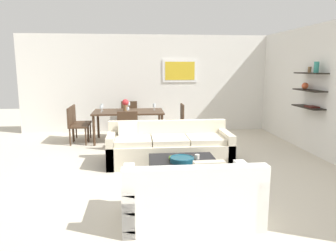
# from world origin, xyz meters

# --- Properties ---
(ground_plane) EXTENTS (18.00, 18.00, 0.00)m
(ground_plane) POSITION_xyz_m (0.00, 0.00, 0.00)
(ground_plane) COLOR beige
(back_wall_unit) EXTENTS (8.40, 0.09, 2.70)m
(back_wall_unit) POSITION_xyz_m (0.30, 3.53, 1.35)
(back_wall_unit) COLOR silver
(back_wall_unit) RESTS_ON ground
(right_wall_shelf_unit) EXTENTS (0.34, 8.20, 2.70)m
(right_wall_shelf_unit) POSITION_xyz_m (3.03, 0.60, 1.35)
(right_wall_shelf_unit) COLOR silver
(right_wall_shelf_unit) RESTS_ON ground
(sofa_beige) EXTENTS (2.34, 0.90, 0.78)m
(sofa_beige) POSITION_xyz_m (-0.11, 0.34, 0.29)
(sofa_beige) COLOR beige
(sofa_beige) RESTS_ON ground
(loveseat_white) EXTENTS (1.61, 0.90, 0.78)m
(loveseat_white) POSITION_xyz_m (-0.09, -2.05, 0.29)
(loveseat_white) COLOR white
(loveseat_white) RESTS_ON ground
(coffee_table) EXTENTS (1.06, 0.97, 0.38)m
(coffee_table) POSITION_xyz_m (0.01, -0.83, 0.19)
(coffee_table) COLOR black
(coffee_table) RESTS_ON ground
(decorative_bowl) EXTENTS (0.38, 0.38, 0.08)m
(decorative_bowl) POSITION_xyz_m (-0.03, -0.88, 0.42)
(decorative_bowl) COLOR navy
(decorative_bowl) RESTS_ON coffee_table
(candle_jar) EXTENTS (0.08, 0.08, 0.08)m
(candle_jar) POSITION_xyz_m (0.24, -0.75, 0.42)
(candle_jar) COLOR silver
(candle_jar) RESTS_ON coffee_table
(apple_on_coffee_table) EXTENTS (0.07, 0.07, 0.07)m
(apple_on_coffee_table) POSITION_xyz_m (-0.19, -0.76, 0.42)
(apple_on_coffee_table) COLOR #669E2D
(apple_on_coffee_table) RESTS_ON coffee_table
(dining_table) EXTENTS (1.72, 1.02, 0.75)m
(dining_table) POSITION_xyz_m (-0.91, 2.33, 0.68)
(dining_table) COLOR #422D1E
(dining_table) RESTS_ON ground
(dining_chair_left_far) EXTENTS (0.44, 0.44, 0.88)m
(dining_chair_left_far) POSITION_xyz_m (-2.18, 2.56, 0.50)
(dining_chair_left_far) COLOR #422D1E
(dining_chair_left_far) RESTS_ON ground
(dining_chair_head) EXTENTS (0.44, 0.44, 0.88)m
(dining_chair_head) POSITION_xyz_m (-0.91, 3.25, 0.50)
(dining_chair_head) COLOR #422D1E
(dining_chair_head) RESTS_ON ground
(dining_chair_foot) EXTENTS (0.44, 0.44, 0.88)m
(dining_chair_foot) POSITION_xyz_m (-0.91, 1.41, 0.50)
(dining_chair_foot) COLOR #422D1E
(dining_chair_foot) RESTS_ON ground
(dining_chair_right_far) EXTENTS (0.44, 0.44, 0.88)m
(dining_chair_right_far) POSITION_xyz_m (0.35, 2.56, 0.50)
(dining_chair_right_far) COLOR #422D1E
(dining_chair_right_far) RESTS_ON ground
(dining_chair_left_near) EXTENTS (0.44, 0.44, 0.88)m
(dining_chair_left_near) POSITION_xyz_m (-2.18, 2.10, 0.50)
(dining_chair_left_near) COLOR #422D1E
(dining_chair_left_near) RESTS_ON ground
(wine_glass_right_far) EXTENTS (0.07, 0.07, 0.17)m
(wine_glass_right_far) POSITION_xyz_m (-0.26, 2.46, 0.86)
(wine_glass_right_far) COLOR silver
(wine_glass_right_far) RESTS_ON dining_table
(wine_glass_left_far) EXTENTS (0.06, 0.06, 0.17)m
(wine_glass_left_far) POSITION_xyz_m (-1.56, 2.46, 0.87)
(wine_glass_left_far) COLOR silver
(wine_glass_left_far) RESTS_ON dining_table
(wine_glass_head) EXTENTS (0.08, 0.08, 0.18)m
(wine_glass_head) POSITION_xyz_m (-0.91, 2.78, 0.88)
(wine_glass_head) COLOR silver
(wine_glass_head) RESTS_ON dining_table
(wine_glass_foot) EXTENTS (0.06, 0.06, 0.16)m
(wine_glass_foot) POSITION_xyz_m (-0.91, 1.88, 0.86)
(wine_glass_foot) COLOR silver
(wine_glass_foot) RESTS_ON dining_table
(wine_glass_left_near) EXTENTS (0.06, 0.06, 0.16)m
(wine_glass_left_near) POSITION_xyz_m (-1.56, 2.20, 0.87)
(wine_glass_left_near) COLOR silver
(wine_glass_left_near) RESTS_ON dining_table
(centerpiece_vase) EXTENTS (0.16, 0.16, 0.29)m
(centerpiece_vase) POSITION_xyz_m (-0.98, 2.38, 0.91)
(centerpiece_vase) COLOR olive
(centerpiece_vase) RESTS_ON dining_table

